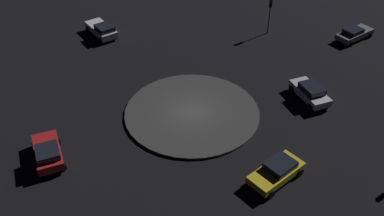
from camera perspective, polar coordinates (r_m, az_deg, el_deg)
The scene contains 8 objects.
ground_plane at distance 37.18m, azimuth 0.00°, elevation -0.69°, with size 119.98×119.98×0.00m, color black.
roundabout_island at distance 37.12m, azimuth 0.00°, elevation -0.56°, with size 11.68×11.68×0.21m, color #383838.
car_grey at distance 51.32m, azimuth 20.81°, elevation 9.26°, with size 4.67×2.21×1.39m.
car_silver at distance 39.79m, azimuth 15.48°, elevation 2.07°, with size 2.68×4.45×1.53m.
car_white at distance 49.80m, azimuth -11.91°, elevation 10.21°, with size 2.33×4.71×1.55m.
car_yellow at distance 31.57m, azimuth 11.27°, elevation -8.24°, with size 4.55×2.64×1.42m.
car_red at distance 34.07m, azimuth -18.66°, elevation -5.62°, with size 2.70×4.36×1.53m.
traffic_light_southwest at distance 49.18m, azimuth 10.36°, elevation 12.77°, with size 0.40×0.37×4.04m.
Camera 1 is at (15.59, 24.70, 23.00)m, focal length 40.03 mm.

